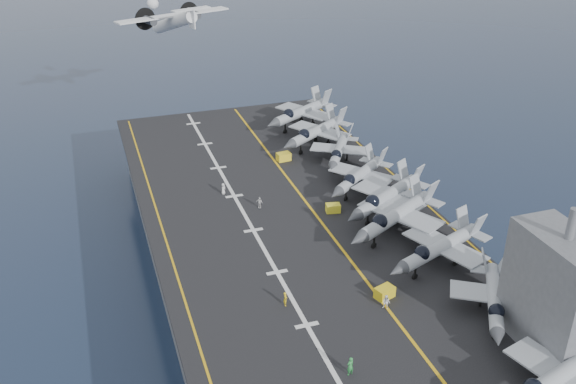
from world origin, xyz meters
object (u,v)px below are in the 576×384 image
object	(u,v)px
island_superstructure	(559,280)
transport_plane	(174,22)
tow_cart_a	(385,292)
fighter_jet_0	(557,377)

from	to	relation	value
island_superstructure	transport_plane	bearing A→B (deg)	103.87
tow_cart_a	island_superstructure	bearing A→B (deg)	-45.99
tow_cart_a	transport_plane	world-z (taller)	transport_plane
island_superstructure	fighter_jet_0	bearing A→B (deg)	-123.75
fighter_jet_0	transport_plane	world-z (taller)	transport_plane
fighter_jet_0	island_superstructure	bearing A→B (deg)	56.25
fighter_jet_0	tow_cart_a	bearing A→B (deg)	111.85
island_superstructure	transport_plane	distance (m)	87.38
island_superstructure	fighter_jet_0	distance (m)	8.99
island_superstructure	tow_cart_a	size ratio (longest dim) A/B	6.28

